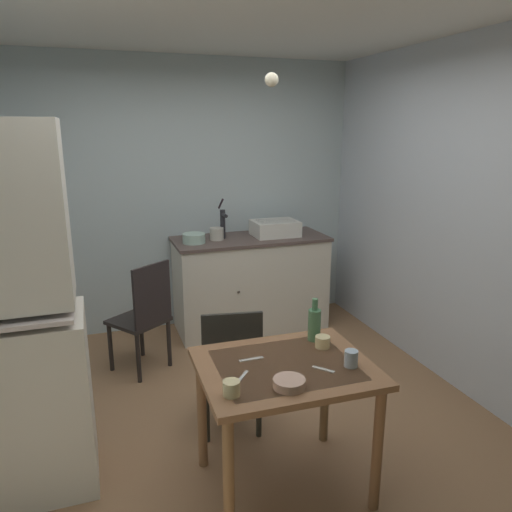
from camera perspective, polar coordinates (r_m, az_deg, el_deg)
The scene contains 21 objects.
ground_plane at distance 3.51m, azimuth -1.79°, elevation -19.57°, with size 4.91×4.91×0.00m, color #926A49.
wall_back at distance 4.89m, azimuth -8.98°, elevation 6.91°, with size 3.62×0.10×2.63m, color silver.
wall_right at distance 3.89m, azimuth 24.46°, elevation 3.68°, with size 0.10×4.01×2.63m, color silver.
hutch_cabinet at distance 2.89m, azimuth -27.62°, elevation -7.89°, with size 0.81×0.52×2.03m.
counter_cabinet at distance 4.88m, azimuth -0.65°, elevation -3.16°, with size 1.50×0.64×0.94m.
sink_basin at distance 4.82m, azimuth 2.24°, elevation 3.32°, with size 0.44×0.34×0.15m.
hand_pump at distance 4.69m, azimuth -3.92°, elevation 4.09°, with size 0.05×0.27×0.39m.
mixing_bowl_counter at distance 4.55m, azimuth -7.31°, elevation 2.08°, with size 0.21×0.21×0.09m, color #ADD1C1.
stoneware_crock at distance 4.66m, azimuth -4.64°, elevation 2.62°, with size 0.13×0.13×0.12m, color beige.
dining_table at distance 2.71m, azimuth 3.42°, elevation -14.83°, with size 0.94×0.76×0.76m.
chair_far_side at distance 3.26m, azimuth -2.99°, elevation -12.75°, with size 0.46×0.46×0.89m.
chair_by_counter at distance 4.10m, azimuth -13.03°, elevation -6.81°, with size 0.56×0.56×0.94m.
serving_bowl_wide at distance 2.45m, azimuth 3.95°, elevation -14.67°, with size 0.16×0.16×0.04m, color tan.
mug_dark at distance 2.85m, azimuth 7.83°, elevation -9.96°, with size 0.09×0.09×0.07m, color beige.
teacup_mint at distance 2.37m, azimuth -2.90°, elevation -15.26°, with size 0.08×0.08×0.07m, color beige.
teacup_cream at distance 2.66m, azimuth 11.11°, elevation -11.74°, with size 0.07×0.07×0.09m, color #9EB2C6.
glass_bottle at distance 2.91m, azimuth 6.87°, elevation -7.90°, with size 0.08×0.08×0.26m.
table_knife at distance 2.51m, azimuth -1.89°, elevation -14.31°, with size 0.19×0.02×0.01m, color silver.
teaspoon_near_bowl at distance 2.70m, azimuth -0.55°, elevation -12.04°, with size 0.14×0.02×0.01m, color beige.
teaspoon_by_cup at distance 2.63m, azimuth 7.93°, elevation -13.06°, with size 0.12×0.02×0.01m, color beige.
pendant_bulb at distance 2.94m, azimuth 1.85°, elevation 20.01°, with size 0.08×0.08×0.08m, color #F9EFCC.
Camera 1 is at (-0.84, -2.76, 1.99)m, focal length 34.03 mm.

